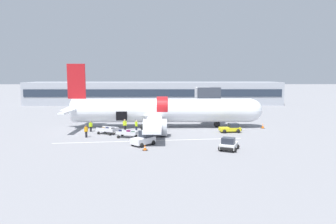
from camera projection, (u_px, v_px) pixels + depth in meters
The scene contains 17 objects.
ground_plane at pixel (145, 131), 45.08m from camera, with size 500.00×500.00×0.00m, color gray.
apron_marking_line at pixel (150, 141), 38.33m from camera, with size 24.07×2.95×0.01m.
terminal_strip at pixel (154, 93), 87.86m from camera, with size 72.62×11.35×6.44m.
jet_bridge_stub at pixel (206, 96), 53.94m from camera, with size 3.73×10.46×6.33m.
airplane at pixel (160, 111), 47.97m from camera, with size 32.49×27.56×10.15m.
baggage_tug_lead at pixel (229, 145), 33.40m from camera, with size 2.64×2.97×1.47m.
baggage_tug_mid at pixel (144, 139), 35.89m from camera, with size 3.10×3.17×1.72m.
baggage_tug_rear at pixel (231, 128), 44.02m from camera, with size 3.29×2.09×1.32m.
baggage_cart_loading at pixel (108, 131), 42.75m from camera, with size 3.73×2.66×0.98m.
baggage_cart_queued at pixel (128, 134), 40.21m from camera, with size 3.81×2.24×1.06m.
ground_crew_loader_a at pixel (125, 125), 44.96m from camera, with size 0.63×0.50×1.79m.
ground_crew_loader_b at pixel (136, 126), 44.68m from camera, with size 0.53×0.53×1.65m.
ground_crew_driver at pixel (91, 126), 44.45m from camera, with size 0.54×0.38×1.57m.
ground_crew_supervisor at pixel (86, 131), 40.30m from camera, with size 0.54×0.54×1.67m.
safety_cone_nose at pixel (263, 126), 47.38m from camera, with size 0.58×0.58×0.78m.
safety_cone_engine_left at pixel (145, 148), 33.36m from camera, with size 0.56×0.56×0.66m.
safety_cone_wingtip at pixel (163, 135), 40.82m from camera, with size 0.52×0.52×0.56m.
Camera 1 is at (2.94, -44.45, 8.28)m, focal length 32.00 mm.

